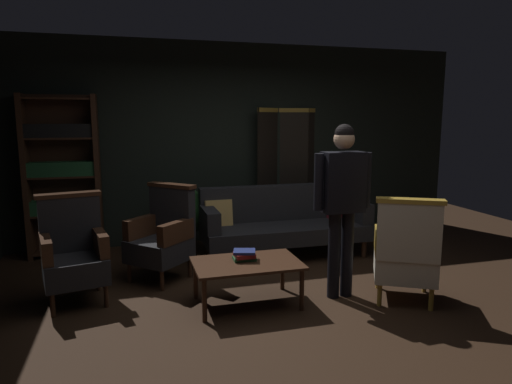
# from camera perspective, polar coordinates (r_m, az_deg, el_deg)

# --- Properties ---
(ground_plane) EXTENTS (10.00, 10.00, 0.00)m
(ground_plane) POSITION_cam_1_polar(r_m,az_deg,el_deg) (4.50, 2.85, -13.67)
(ground_plane) COLOR black
(back_wall) EXTENTS (7.20, 0.10, 2.80)m
(back_wall) POSITION_cam_1_polar(r_m,az_deg,el_deg) (6.52, -3.97, 6.18)
(back_wall) COLOR black
(back_wall) RESTS_ON ground_plane
(folding_screen) EXTENTS (1.67, 0.48, 1.90)m
(folding_screen) POSITION_cam_1_polar(r_m,az_deg,el_deg) (6.87, 6.13, 2.85)
(folding_screen) COLOR black
(folding_screen) RESTS_ON ground_plane
(bookshelf) EXTENTS (0.90, 0.32, 2.05)m
(bookshelf) POSITION_cam_1_polar(r_m,az_deg,el_deg) (6.21, -23.24, 2.14)
(bookshelf) COLOR #382114
(bookshelf) RESTS_ON ground_plane
(velvet_couch) EXTENTS (2.12, 0.78, 0.88)m
(velvet_couch) POSITION_cam_1_polar(r_m,az_deg,el_deg) (5.84, 3.47, -3.60)
(velvet_couch) COLOR #382114
(velvet_couch) RESTS_ON ground_plane
(coffee_table) EXTENTS (1.00, 0.64, 0.42)m
(coffee_table) POSITION_cam_1_polar(r_m,az_deg,el_deg) (4.30, -1.16, -9.42)
(coffee_table) COLOR #382114
(coffee_table) RESTS_ON ground_plane
(armchair_gilt_accent) EXTENTS (0.79, 0.78, 1.04)m
(armchair_gilt_accent) POSITION_cam_1_polar(r_m,az_deg,el_deg) (4.56, 18.41, -7.27)
(armchair_gilt_accent) COLOR #B78E33
(armchair_gilt_accent) RESTS_ON ground_plane
(armchair_wing_left) EXTENTS (0.82, 0.82, 1.04)m
(armchair_wing_left) POSITION_cam_1_polar(r_m,az_deg,el_deg) (5.06, -11.68, -5.36)
(armchair_wing_left) COLOR #382114
(armchair_wing_left) RESTS_ON ground_plane
(armchair_wing_right) EXTENTS (0.69, 0.68, 1.04)m
(armchair_wing_right) POSITION_cam_1_polar(r_m,az_deg,el_deg) (4.69, -22.08, -7.03)
(armchair_wing_right) COLOR #382114
(armchair_wing_right) RESTS_ON ground_plane
(standing_figure) EXTENTS (0.59, 0.23, 1.70)m
(standing_figure) POSITION_cam_1_polar(r_m,az_deg,el_deg) (4.41, 10.87, -0.37)
(standing_figure) COLOR black
(standing_figure) RESTS_ON ground_plane
(potted_plant) EXTENTS (0.60, 0.60, 0.90)m
(potted_plant) POSITION_cam_1_polar(r_m,az_deg,el_deg) (5.98, -9.35, -2.74)
(potted_plant) COLOR brown
(potted_plant) RESTS_ON ground_plane
(book_green_cloth) EXTENTS (0.22, 0.15, 0.03)m
(book_green_cloth) POSITION_cam_1_polar(r_m,az_deg,el_deg) (4.33, -1.48, -8.41)
(book_green_cloth) COLOR #1E4C28
(book_green_cloth) RESTS_ON coffee_table
(book_red_leather) EXTENTS (0.19, 0.18, 0.04)m
(book_red_leather) POSITION_cam_1_polar(r_m,az_deg,el_deg) (4.32, -1.48, -7.97)
(book_red_leather) COLOR maroon
(book_red_leather) RESTS_ON book_green_cloth
(book_navy_cloth) EXTENTS (0.24, 0.22, 0.02)m
(book_navy_cloth) POSITION_cam_1_polar(r_m,az_deg,el_deg) (4.31, -1.48, -7.55)
(book_navy_cloth) COLOR navy
(book_navy_cloth) RESTS_ON book_red_leather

